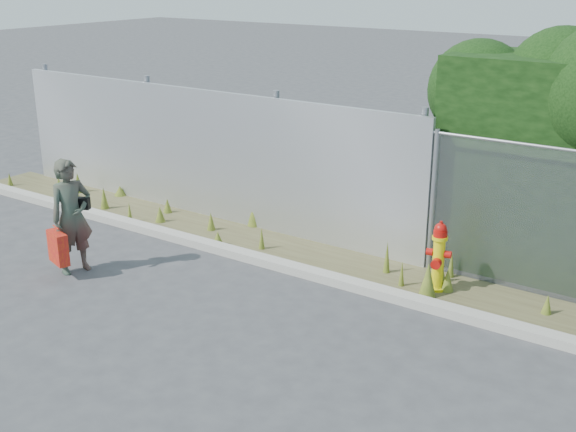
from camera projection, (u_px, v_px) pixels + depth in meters
The scene contains 8 objects.
ground at pixel (242, 331), 8.61m from camera, with size 80.00×80.00×0.00m, color #3C3D3F.
curb at pixel (322, 276), 9.99m from camera, with size 16.00×0.22×0.12m, color #A29F92.
weed_strip at pixel (378, 266), 10.16m from camera, with size 16.00×1.32×0.55m.
corrugated_fence at pixel (199, 153), 12.32m from camera, with size 8.50×0.21×2.30m.
fire_hydrant at pixel (438, 258), 9.53m from camera, with size 0.33×0.30×0.99m.
woman at pixel (72, 216), 10.06m from camera, with size 0.60×0.39×1.64m, color #10674B.
red_tote_bag at pixel (58, 248), 10.00m from camera, with size 0.41×0.15×0.54m.
black_shoulder_bag at pixel (82, 203), 10.11m from camera, with size 0.22×0.09×0.17m.
Camera 1 is at (4.79, -6.02, 4.13)m, focal length 45.00 mm.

